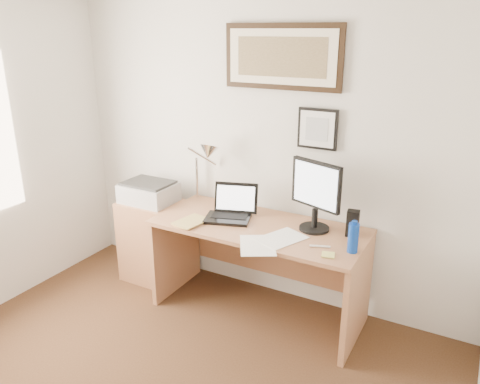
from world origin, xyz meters
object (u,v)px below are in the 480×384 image
Objects in this scene: laptop at (231,211)px; lcd_monitor at (316,193)px; side_cabinet at (153,240)px; book at (183,219)px; printer at (149,192)px; desk at (263,249)px; water_bottle at (353,238)px.

laptop is 0.69m from lcd_monitor.
book reaches higher than side_cabinet.
printer is at bearing -177.53° from lcd_monitor.
printer reaches higher than side_cabinet.
book is at bearing -153.85° from desk.
book is at bearing -162.20° from lcd_monitor.
lcd_monitor reaches higher than water_bottle.
book is 0.49× the size of lcd_monitor.
water_bottle is at bearing -4.75° from side_cabinet.
water_bottle reaches higher than book.
printer reaches higher than book.
book is at bearing -176.05° from water_bottle.
lcd_monitor is at bearing 4.45° from desk.
desk is at bearing 165.90° from water_bottle.
laptop reaches higher than side_cabinet.
printer is at bearing -178.24° from desk.
lcd_monitor reaches higher than side_cabinet.
lcd_monitor reaches higher than printer.
lcd_monitor is at bearing 148.12° from water_bottle.
lcd_monitor is (0.65, 0.09, 0.23)m from laptop.
desk is 0.39m from laptop.
laptop reaches higher than book.
side_cabinet is 1.88m from water_bottle.
laptop is (-0.26, -0.06, 0.29)m from desk.
laptop is at bearing -167.04° from desk.
lcd_monitor is (0.39, 0.03, 0.53)m from desk.
water_bottle is 0.46× the size of printer.
laptop is at bearing 35.42° from book.
lcd_monitor reaches higher than book.
side_cabinet is 1.66× the size of printer.
water_bottle is 0.45m from lcd_monitor.
laptop is 0.90× the size of printer.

